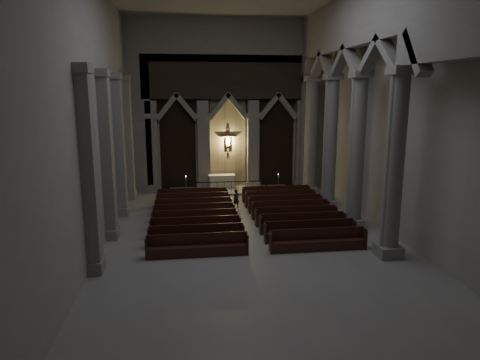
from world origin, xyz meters
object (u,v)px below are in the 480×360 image
at_px(pews, 245,217).
at_px(candle_stand_left, 186,191).
at_px(candle_stand_right, 278,189).
at_px(altar_rail, 231,186).
at_px(altar, 222,181).
at_px(worshipper, 236,199).

bearing_deg(pews, candle_stand_left, 116.15).
bearing_deg(candle_stand_right, altar_rail, 169.65).
relative_size(altar, candle_stand_left, 1.33).
height_order(altar_rail, candle_stand_left, candle_stand_left).
bearing_deg(altar, altar_rail, -71.39).
bearing_deg(candle_stand_left, candle_stand_right, -3.43).
relative_size(candle_stand_left, candle_stand_right, 0.96).
height_order(altar_rail, worshipper, worshipper).
bearing_deg(candle_stand_right, candle_stand_left, 176.57).
bearing_deg(pews, candle_stand_right, 61.87).
xyz_separation_m(altar_rail, candle_stand_left, (-3.10, -0.20, -0.25)).
xyz_separation_m(altar_rail, candle_stand_right, (3.18, -0.58, -0.24)).
distance_m(altar_rail, worshipper, 3.39).
distance_m(altar, altar_rail, 1.66).
bearing_deg(pews, altar, 93.75).
distance_m(candle_stand_left, worshipper, 4.41).
bearing_deg(altar, worshipper, -84.65).
relative_size(altar_rail, candle_stand_right, 3.28).
bearing_deg(candle_stand_left, worshipper, -46.37).
xyz_separation_m(candle_stand_left, worshipper, (3.04, -3.19, 0.18)).
xyz_separation_m(altar, altar_rail, (0.53, -1.58, 0.01)).
xyz_separation_m(pews, worshipper, (-0.07, 3.14, 0.25)).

